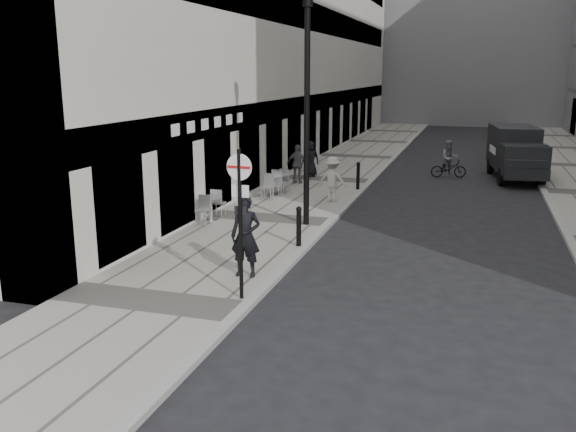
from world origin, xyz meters
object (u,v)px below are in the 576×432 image
object	(u,v)px
lamppost	(307,100)
cyclist	(449,163)
panel_van	(516,150)
sign_post	(240,204)
walking_man	(246,236)

from	to	relation	value
lamppost	cyclist	size ratio (longest dim) A/B	3.99
panel_van	lamppost	bearing A→B (deg)	-128.00
sign_post	cyclist	world-z (taller)	sign_post
walking_man	lamppost	xyz separation A→B (m)	(0.02, 5.12, 2.83)
panel_van	cyclist	size ratio (longest dim) A/B	3.00
walking_man	panel_van	size ratio (longest dim) A/B	0.37
walking_man	panel_van	world-z (taller)	panel_van
lamppost	panel_van	distance (m)	13.24
walking_man	sign_post	bearing A→B (deg)	-76.48
lamppost	cyclist	world-z (taller)	lamppost
walking_man	cyclist	bearing A→B (deg)	73.03
walking_man	lamppost	size ratio (longest dim) A/B	0.28
sign_post	panel_van	world-z (taller)	sign_post
cyclist	walking_man	bearing A→B (deg)	-116.25
sign_post	panel_van	bearing A→B (deg)	74.07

